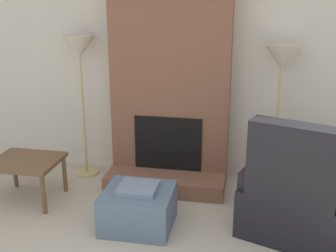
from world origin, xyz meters
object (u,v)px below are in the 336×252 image
(armchair, at_px, (297,200))
(floor_lamp_right, at_px, (282,65))
(ottoman, at_px, (138,207))
(side_table, at_px, (26,165))
(floor_lamp_left, at_px, (79,55))

(armchair, xyz_separation_m, floor_lamp_right, (-0.16, 0.86, 1.03))
(ottoman, distance_m, side_table, 1.28)
(armchair, relative_size, floor_lamp_right, 0.74)
(ottoman, relative_size, floor_lamp_right, 0.40)
(side_table, height_order, floor_lamp_left, floor_lamp_left)
(ottoman, xyz_separation_m, floor_lamp_left, (-0.90, 1.02, 1.21))
(side_table, relative_size, floor_lamp_left, 0.41)
(ottoman, relative_size, side_table, 0.94)
(floor_lamp_left, bearing_deg, floor_lamp_right, 0.00)
(side_table, bearing_deg, floor_lamp_right, 16.56)
(floor_lamp_left, distance_m, floor_lamp_right, 2.13)
(floor_lamp_left, bearing_deg, armchair, -20.58)
(armchair, bearing_deg, floor_lamp_left, -0.26)
(side_table, bearing_deg, floor_lamp_left, 65.44)
(armchair, bearing_deg, side_table, 17.56)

